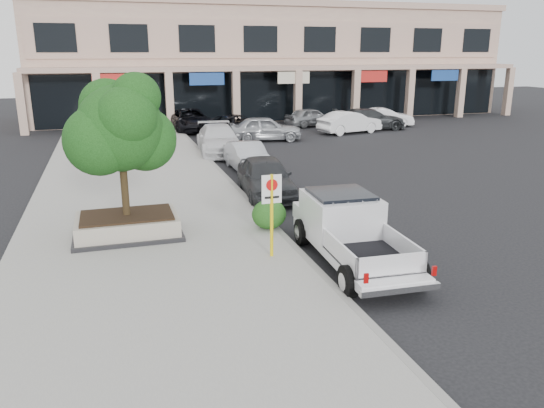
{
  "coord_description": "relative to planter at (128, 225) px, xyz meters",
  "views": [
    {
      "loc": [
        -6.41,
        -12.89,
        5.58
      ],
      "look_at": [
        -1.98,
        1.5,
        1.23
      ],
      "focal_mm": 35.0,
      "sensor_mm": 36.0,
      "label": 1
    }
  ],
  "objects": [
    {
      "name": "ground",
      "position": [
        6.11,
        -3.04,
        -0.48
      ],
      "size": [
        120.0,
        120.0,
        0.0
      ],
      "primitive_type": "plane",
      "color": "black",
      "rests_on": "ground"
    },
    {
      "name": "sidewalk",
      "position": [
        0.61,
        2.96,
        -0.4
      ],
      "size": [
        8.0,
        52.0,
        0.15
      ],
      "primitive_type": "cube",
      "color": "gray",
      "rests_on": "ground"
    },
    {
      "name": "curb",
      "position": [
        4.56,
        2.96,
        -0.4
      ],
      "size": [
        0.2,
        52.0,
        0.15
      ],
      "primitive_type": "cube",
      "color": "gray",
      "rests_on": "ground"
    },
    {
      "name": "strip_mall",
      "position": [
        14.11,
        30.89,
        4.27
      ],
      "size": [
        40.55,
        12.43,
        9.5
      ],
      "color": "tan",
      "rests_on": "ground"
    },
    {
      "name": "planter",
      "position": [
        0.0,
        0.0,
        0.0
      ],
      "size": [
        3.2,
        2.2,
        0.68
      ],
      "color": "black",
      "rests_on": "sidewalk"
    },
    {
      "name": "planter_tree",
      "position": [
        0.13,
        0.15,
        2.94
      ],
      "size": [
        2.9,
        2.55,
        4.0
      ],
      "color": "black",
      "rests_on": "planter"
    },
    {
      "name": "no_parking_sign",
      "position": [
        3.7,
        -2.9,
        1.16
      ],
      "size": [
        0.55,
        0.09,
        2.3
      ],
      "color": "yellow",
      "rests_on": "sidewalk"
    },
    {
      "name": "hedge",
      "position": [
        4.31,
        -0.62,
        0.14
      ],
      "size": [
        1.1,
        0.99,
        0.93
      ],
      "primitive_type": "ellipsoid",
      "color": "#1F4A15",
      "rests_on": "sidewalk"
    },
    {
      "name": "pickup_truck",
      "position": [
        5.76,
        -3.73,
        0.41
      ],
      "size": [
        2.35,
        5.71,
        1.77
      ],
      "primitive_type": null,
      "rotation": [
        0.0,
        0.0,
        -0.05
      ],
      "color": "white",
      "rests_on": "ground"
    },
    {
      "name": "curb_car_a",
      "position": [
        5.48,
        3.71,
        0.31
      ],
      "size": [
        2.24,
        4.74,
        1.57
      ],
      "primitive_type": "imported",
      "rotation": [
        0.0,
        0.0,
        -0.09
      ],
      "color": "#2A2C2F",
      "rests_on": "ground"
    },
    {
      "name": "curb_car_b",
      "position": [
        5.95,
        8.35,
        0.21
      ],
      "size": [
        1.53,
        4.2,
        1.38
      ],
      "primitive_type": "imported",
      "rotation": [
        0.0,
        0.0,
        0.02
      ],
      "color": "#A8AAB0",
      "rests_on": "ground"
    },
    {
      "name": "curb_car_c",
      "position": [
        5.55,
        13.27,
        0.32
      ],
      "size": [
        2.68,
        5.62,
        1.58
      ],
      "primitive_type": "imported",
      "rotation": [
        0.0,
        0.0,
        -0.09
      ],
      "color": "silver",
      "rests_on": "ground"
    },
    {
      "name": "curb_car_d",
      "position": [
        5.37,
        22.63,
        0.31
      ],
      "size": [
        2.88,
        5.76,
        1.57
      ],
      "primitive_type": "imported",
      "rotation": [
        0.0,
        0.0,
        0.05
      ],
      "color": "black",
      "rests_on": "ground"
    },
    {
      "name": "lot_car_a",
      "position": [
        9.32,
        16.77,
        0.32
      ],
      "size": [
        4.92,
        2.67,
        1.59
      ],
      "primitive_type": "imported",
      "rotation": [
        0.0,
        0.0,
        1.39
      ],
      "color": "#AFB2B8",
      "rests_on": "ground"
    },
    {
      "name": "lot_car_b",
      "position": [
        15.9,
        18.14,
        0.29
      ],
      "size": [
        4.91,
        2.66,
        1.53
      ],
      "primitive_type": "imported",
      "rotation": [
        0.0,
        0.0,
        1.81
      ],
      "color": "white",
      "rests_on": "ground"
    },
    {
      "name": "lot_car_c",
      "position": [
        18.14,
        19.44,
        0.29
      ],
      "size": [
        5.51,
        2.88,
        1.53
      ],
      "primitive_type": "imported",
      "rotation": [
        0.0,
        0.0,
        1.42
      ],
      "color": "#2B2E30",
      "rests_on": "ground"
    },
    {
      "name": "lot_car_d",
      "position": [
        8.11,
        19.42,
        0.25
      ],
      "size": [
        5.72,
        4.25,
        1.45
      ],
      "primitive_type": "imported",
      "rotation": [
        0.0,
        0.0,
        1.97
      ],
      "color": "black",
      "rests_on": "ground"
    },
    {
      "name": "lot_car_e",
      "position": [
        14.58,
        22.23,
        0.24
      ],
      "size": [
        4.45,
        2.55,
        1.42
      ],
      "primitive_type": "imported",
      "rotation": [
        0.0,
        0.0,
        1.79
      ],
      "color": "gray",
      "rests_on": "ground"
    },
    {
      "name": "lot_car_f",
      "position": [
        19.98,
        20.55,
        0.22
      ],
      "size": [
        4.48,
        2.54,
        1.4
      ],
      "primitive_type": "imported",
      "rotation": [
        0.0,
        0.0,
        1.3
      ],
      "color": "white",
      "rests_on": "ground"
    }
  ]
}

